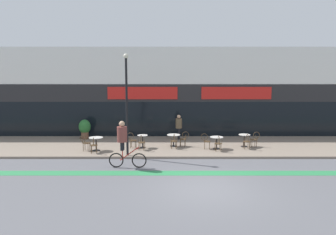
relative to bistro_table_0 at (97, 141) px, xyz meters
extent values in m
plane|color=#5B5B60|center=(5.55, -5.83, -0.67)|extent=(120.00, 120.00, 0.00)
cube|color=gray|center=(5.55, 1.42, -0.61)|extent=(40.00, 5.50, 0.12)
cube|color=silver|center=(5.55, 6.17, 2.44)|extent=(40.00, 4.00, 6.23)
cube|color=black|center=(5.55, 4.20, 0.65)|extent=(38.80, 0.10, 2.40)
cube|color=#232326|center=(5.55, 4.22, 2.45)|extent=(39.20, 0.14, 1.20)
cube|color=red|center=(2.35, 4.15, 2.45)|extent=(4.77, 0.08, 0.84)
cube|color=red|center=(8.75, 4.15, 2.45)|extent=(4.77, 0.08, 0.84)
cube|color=#2D844C|center=(5.55, -3.79, -0.67)|extent=(36.00, 0.70, 0.01)
cylinder|color=black|center=(0.00, 0.00, -0.54)|extent=(0.43, 0.43, 0.02)
cylinder|color=black|center=(0.00, 0.00, -0.18)|extent=(0.07, 0.07, 0.74)
cylinder|color=silver|center=(0.00, 0.00, 0.20)|extent=(0.78, 0.78, 0.02)
cylinder|color=black|center=(2.59, 0.71, -0.54)|extent=(0.33, 0.33, 0.02)
cylinder|color=black|center=(2.59, 0.71, -0.19)|extent=(0.07, 0.07, 0.73)
cylinder|color=silver|center=(2.59, 0.71, 0.19)|extent=(0.60, 0.60, 0.02)
cylinder|color=black|center=(4.42, 1.08, -0.54)|extent=(0.43, 0.43, 0.02)
cylinder|color=black|center=(4.42, 1.08, -0.21)|extent=(0.07, 0.07, 0.69)
cylinder|color=silver|center=(4.42, 1.08, 0.15)|extent=(0.79, 0.79, 0.02)
cylinder|color=black|center=(6.91, 0.44, -0.54)|extent=(0.42, 0.42, 0.02)
cylinder|color=black|center=(6.91, 0.44, -0.21)|extent=(0.07, 0.07, 0.68)
cylinder|color=silver|center=(6.91, 0.44, 0.14)|extent=(0.76, 0.76, 0.02)
cylinder|color=black|center=(8.64, 0.97, -0.54)|extent=(0.38, 0.38, 0.02)
cylinder|color=black|center=(8.64, 0.97, -0.19)|extent=(0.07, 0.07, 0.72)
cylinder|color=silver|center=(8.64, 0.97, 0.18)|extent=(0.69, 0.69, 0.02)
cylinder|color=#4C3823|center=(0.00, -0.55, -0.12)|extent=(0.45, 0.45, 0.03)
cylinder|color=#4C3823|center=(-0.16, -0.43, -0.34)|extent=(0.03, 0.03, 0.42)
cylinder|color=#4C3823|center=(0.12, -0.39, -0.34)|extent=(0.03, 0.03, 0.42)
cylinder|color=#4C3823|center=(-0.12, -0.71, -0.34)|extent=(0.03, 0.03, 0.42)
cylinder|color=#4C3823|center=(0.16, -0.67, -0.34)|extent=(0.03, 0.03, 0.42)
torus|color=#4C3823|center=(0.03, -0.72, 0.15)|extent=(0.09, 0.41, 0.41)
cylinder|color=#4C3823|center=(-0.14, -0.74, 0.01)|extent=(0.03, 0.03, 0.23)
cylinder|color=#4C3823|center=(0.19, -0.69, 0.01)|extent=(0.03, 0.03, 0.23)
cylinder|color=#4C3823|center=(-0.55, 0.00, -0.12)|extent=(0.44, 0.44, 0.03)
cylinder|color=#4C3823|center=(-0.40, 0.12, -0.34)|extent=(0.03, 0.03, 0.42)
cylinder|color=#4C3823|center=(-0.43, -0.15, -0.34)|extent=(0.03, 0.03, 0.42)
cylinder|color=#4C3823|center=(-0.67, 0.15, -0.34)|extent=(0.03, 0.03, 0.42)
cylinder|color=#4C3823|center=(-0.70, -0.12, -0.34)|extent=(0.03, 0.03, 0.42)
torus|color=#4C3823|center=(-0.72, 0.02, 0.15)|extent=(0.41, 0.07, 0.41)
cylinder|color=#4C3823|center=(-0.70, 0.19, 0.01)|extent=(0.03, 0.03, 0.23)
cylinder|color=#4C3823|center=(-0.74, -0.15, 0.01)|extent=(0.03, 0.03, 0.23)
cylinder|color=#4C3823|center=(2.59, 0.16, -0.12)|extent=(0.45, 0.45, 0.03)
cylinder|color=#4C3823|center=(2.47, 0.32, -0.34)|extent=(0.03, 0.03, 0.42)
cylinder|color=#4C3823|center=(2.74, 0.28, -0.34)|extent=(0.03, 0.03, 0.42)
cylinder|color=#4C3823|center=(2.43, 0.05, -0.34)|extent=(0.03, 0.03, 0.42)
cylinder|color=#4C3823|center=(2.70, 0.00, -0.34)|extent=(0.03, 0.03, 0.42)
torus|color=#4C3823|center=(2.56, 0.00, 0.15)|extent=(0.09, 0.41, 0.41)
cylinder|color=#4C3823|center=(2.39, 0.02, 0.01)|extent=(0.03, 0.03, 0.23)
cylinder|color=#4C3823|center=(2.73, -0.03, 0.01)|extent=(0.03, 0.03, 0.23)
cylinder|color=#4C3823|center=(2.04, 0.71, -0.12)|extent=(0.43, 0.43, 0.03)
cylinder|color=#4C3823|center=(2.19, 0.84, -0.34)|extent=(0.03, 0.03, 0.42)
cylinder|color=#4C3823|center=(2.16, 0.56, -0.34)|extent=(0.03, 0.03, 0.42)
cylinder|color=#4C3823|center=(1.91, 0.87, -0.34)|extent=(0.03, 0.03, 0.42)
cylinder|color=#4C3823|center=(1.88, 0.59, -0.34)|extent=(0.03, 0.03, 0.42)
torus|color=#4C3823|center=(1.87, 0.73, 0.15)|extent=(0.41, 0.07, 0.41)
cylinder|color=#4C3823|center=(1.88, 0.90, 0.01)|extent=(0.03, 0.03, 0.23)
cylinder|color=#4C3823|center=(1.85, 0.56, 0.01)|extent=(0.03, 0.03, 0.23)
cylinder|color=#4C3823|center=(4.42, 0.53, -0.12)|extent=(0.45, 0.45, 0.03)
cylinder|color=#4C3823|center=(4.26, 0.65, -0.34)|extent=(0.03, 0.03, 0.42)
cylinder|color=#4C3823|center=(4.54, 0.69, -0.34)|extent=(0.03, 0.03, 0.42)
cylinder|color=#4C3823|center=(4.30, 0.37, -0.34)|extent=(0.03, 0.03, 0.42)
cylinder|color=#4C3823|center=(4.58, 0.41, -0.34)|extent=(0.03, 0.03, 0.42)
torus|color=#4C3823|center=(4.44, 0.36, 0.15)|extent=(0.09, 0.41, 0.41)
cylinder|color=#4C3823|center=(4.27, 0.34, 0.01)|extent=(0.03, 0.03, 0.23)
cylinder|color=#4C3823|center=(4.61, 0.39, 0.01)|extent=(0.03, 0.03, 0.23)
cylinder|color=#4C3823|center=(4.97, 1.08, -0.12)|extent=(0.45, 0.45, 0.03)
cylinder|color=#4C3823|center=(4.81, 0.96, -0.34)|extent=(0.03, 0.03, 0.42)
cylinder|color=#4C3823|center=(4.85, 1.24, -0.34)|extent=(0.03, 0.03, 0.42)
cylinder|color=#4C3823|center=(5.09, 0.92, -0.34)|extent=(0.03, 0.03, 0.42)
cylinder|color=#4C3823|center=(5.13, 1.20, -0.34)|extent=(0.03, 0.03, 0.42)
torus|color=#4C3823|center=(5.14, 1.06, 0.15)|extent=(0.41, 0.08, 0.41)
cylinder|color=#4C3823|center=(5.11, 0.89, 0.01)|extent=(0.03, 0.03, 0.23)
cylinder|color=#4C3823|center=(5.16, 1.23, 0.01)|extent=(0.03, 0.03, 0.23)
cylinder|color=#4C3823|center=(6.91, -0.11, -0.12)|extent=(0.43, 0.43, 0.03)
cylinder|color=#4C3823|center=(6.76, 0.01, -0.34)|extent=(0.03, 0.03, 0.42)
cylinder|color=#4C3823|center=(7.04, 0.04, -0.34)|extent=(0.03, 0.03, 0.42)
cylinder|color=#4C3823|center=(6.78, -0.27, -0.34)|extent=(0.03, 0.03, 0.42)
cylinder|color=#4C3823|center=(7.06, -0.24, -0.34)|extent=(0.03, 0.03, 0.42)
torus|color=#4C3823|center=(6.92, -0.28, 0.15)|extent=(0.06, 0.41, 0.41)
cylinder|color=#4C3823|center=(6.75, -0.30, 0.01)|extent=(0.03, 0.03, 0.23)
cylinder|color=#4C3823|center=(7.09, -0.27, 0.01)|extent=(0.03, 0.03, 0.23)
cylinder|color=#4C3823|center=(6.36, 0.44, -0.12)|extent=(0.44, 0.44, 0.03)
cylinder|color=#4C3823|center=(6.51, 0.56, -0.34)|extent=(0.03, 0.03, 0.42)
cylinder|color=#4C3823|center=(6.48, 0.28, -0.34)|extent=(0.03, 0.03, 0.42)
cylinder|color=#4C3823|center=(6.24, 0.59, -0.34)|extent=(0.03, 0.03, 0.42)
cylinder|color=#4C3823|center=(6.20, 0.31, -0.34)|extent=(0.03, 0.03, 0.42)
torus|color=#4C3823|center=(6.19, 0.45, 0.15)|extent=(0.41, 0.07, 0.41)
cylinder|color=#4C3823|center=(6.21, 0.62, 0.01)|extent=(0.03, 0.03, 0.23)
cylinder|color=#4C3823|center=(6.17, 0.28, 0.01)|extent=(0.03, 0.03, 0.23)
cylinder|color=#4C3823|center=(8.64, 0.42, -0.12)|extent=(0.42, 0.42, 0.03)
cylinder|color=#4C3823|center=(8.49, 0.55, -0.34)|extent=(0.03, 0.03, 0.42)
cylinder|color=#4C3823|center=(8.77, 0.57, -0.34)|extent=(0.03, 0.03, 0.42)
cylinder|color=#4C3823|center=(8.51, 0.27, -0.34)|extent=(0.03, 0.03, 0.42)
cylinder|color=#4C3823|center=(8.79, 0.29, -0.34)|extent=(0.03, 0.03, 0.42)
torus|color=#4C3823|center=(8.65, 0.25, 0.15)|extent=(0.05, 0.41, 0.41)
cylinder|color=#4C3823|center=(8.48, 0.24, 0.01)|extent=(0.03, 0.03, 0.23)
cylinder|color=#4C3823|center=(8.82, 0.26, 0.01)|extent=(0.03, 0.03, 0.23)
cylinder|color=#4C3823|center=(9.19, 0.97, -0.12)|extent=(0.43, 0.43, 0.03)
cylinder|color=#4C3823|center=(9.06, 0.82, -0.34)|extent=(0.03, 0.03, 0.42)
cylinder|color=#4C3823|center=(9.04, 1.10, -0.34)|extent=(0.03, 0.03, 0.42)
cylinder|color=#4C3823|center=(9.34, 0.84, -0.34)|extent=(0.03, 0.03, 0.42)
cylinder|color=#4C3823|center=(9.32, 1.12, -0.34)|extent=(0.03, 0.03, 0.42)
torus|color=#4C3823|center=(9.36, 0.98, 0.15)|extent=(0.41, 0.06, 0.41)
cylinder|color=#4C3823|center=(9.37, 0.81, 0.01)|extent=(0.03, 0.03, 0.23)
cylinder|color=#4C3823|center=(9.35, 1.15, 0.01)|extent=(0.03, 0.03, 0.23)
cylinder|color=brown|center=(-1.47, 3.30, -0.31)|extent=(0.49, 0.49, 0.49)
ellipsoid|color=#28662D|center=(-1.47, 3.30, 0.27)|extent=(0.78, 0.78, 0.94)
cylinder|color=black|center=(1.91, -1.04, 2.04)|extent=(0.12, 0.12, 5.17)
sphere|color=beige|center=(1.91, -1.04, 4.70)|extent=(0.26, 0.26, 0.26)
torus|color=black|center=(2.70, -2.93, -0.31)|extent=(0.72, 0.09, 0.72)
torus|color=black|center=(1.59, -2.88, -0.31)|extent=(0.72, 0.09, 0.72)
cylinder|color=red|center=(2.20, -2.91, -0.01)|extent=(0.86, 0.08, 0.64)
cylinder|color=red|center=(1.90, -2.90, -0.06)|extent=(0.04, 0.04, 0.50)
cylinder|color=red|center=(2.64, -2.93, 0.29)|extent=(0.05, 0.48, 0.03)
cylinder|color=black|center=(1.91, -2.81, 0.39)|extent=(0.17, 0.17, 0.40)
cylinder|color=black|center=(1.90, -2.99, 0.39)|extent=(0.17, 0.17, 0.40)
cylinder|color=brown|center=(1.90, -2.90, 0.95)|extent=(0.50, 0.50, 0.73)
sphere|color=tan|center=(1.90, -2.90, 1.46)|extent=(0.27, 0.27, 0.27)
cylinder|color=black|center=(4.80, 3.07, -0.18)|extent=(0.16, 0.16, 0.75)
cylinder|color=black|center=(4.79, 3.23, -0.18)|extent=(0.16, 0.16, 0.75)
cylinder|color=brown|center=(4.80, 3.15, 0.52)|extent=(0.45, 0.45, 0.65)
sphere|color=tan|center=(4.80, 3.15, 0.96)|extent=(0.24, 0.24, 0.24)
camera|label=1|loc=(4.08, -18.16, 3.92)|focal=35.00mm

